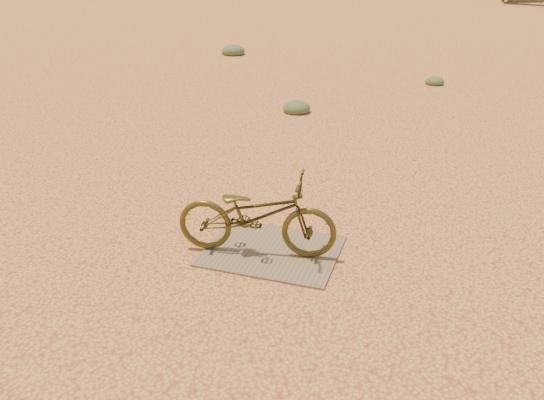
% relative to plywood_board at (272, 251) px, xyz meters
% --- Properties ---
extents(ground, '(120.00, 120.00, 0.00)m').
position_rel_plywood_board_xyz_m(ground, '(0.31, 0.56, -0.01)').
color(ground, '#E2AC5D').
rests_on(ground, ground).
extents(plywood_board, '(1.36, 1.08, 0.02)m').
position_rel_plywood_board_xyz_m(plywood_board, '(0.00, 0.00, 0.00)').
color(plywood_board, '#74634E').
rests_on(plywood_board, ground).
extents(bicycle, '(1.68, 0.81, 0.85)m').
position_rel_plywood_board_xyz_m(bicycle, '(-0.13, -0.09, 0.43)').
color(bicycle, '#454217').
rests_on(bicycle, plywood_board).
extents(kale_a, '(0.55, 0.55, 0.30)m').
position_rel_plywood_board_xyz_m(kale_a, '(-1.29, 5.46, -0.01)').
color(kale_a, '#516843').
rests_on(kale_a, ground).
extents(kale_b, '(0.46, 0.46, 0.25)m').
position_rel_plywood_board_xyz_m(kale_b, '(1.20, 9.05, -0.01)').
color(kale_b, '#516843').
rests_on(kale_b, ground).
extents(kale_c, '(0.75, 0.75, 0.41)m').
position_rel_plywood_board_xyz_m(kale_c, '(-5.21, 11.73, -0.01)').
color(kale_c, '#516843').
rests_on(kale_c, ground).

